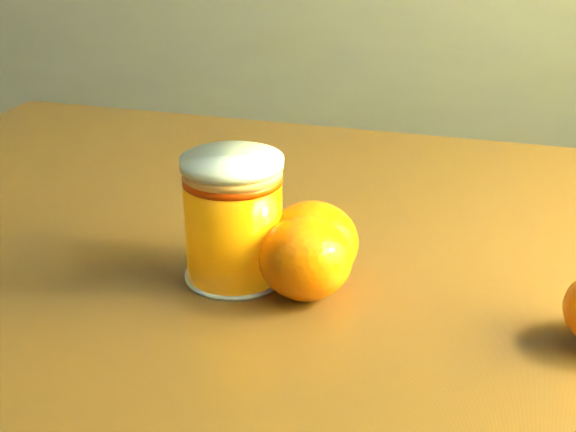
{
  "coord_description": "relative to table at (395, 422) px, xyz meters",
  "views": [
    {
      "loc": [
        0.74,
        -0.38,
        1.09
      ],
      "look_at": [
        0.7,
        0.15,
        0.85
      ],
      "focal_mm": 50.0,
      "sensor_mm": 36.0,
      "label": 1
    }
  ],
  "objects": [
    {
      "name": "orange_extra",
      "position": [
        -0.07,
        0.0,
        0.13
      ],
      "size": [
        0.07,
        0.07,
        0.06
      ],
      "primitive_type": "ellipsoid",
      "rotation": [
        0.0,
        0.0,
        0.04
      ],
      "color": "orange",
      "rests_on": "table"
    },
    {
      "name": "juice_glass",
      "position": [
        -0.12,
        0.03,
        0.15
      ],
      "size": [
        0.07,
        0.07,
        0.09
      ],
      "rotation": [
        0.0,
        0.0,
        -0.17
      ],
      "color": "orange",
      "rests_on": "table"
    },
    {
      "name": "orange_front",
      "position": [
        -0.07,
        0.03,
        0.13
      ],
      "size": [
        0.09,
        0.09,
        0.06
      ],
      "primitive_type": "ellipsoid",
      "rotation": [
        0.0,
        0.0,
        -0.41
      ],
      "color": "orange",
      "rests_on": "table"
    },
    {
      "name": "kitchen_counter",
      "position": [
        -0.78,
        1.34,
        -0.25
      ],
      "size": [
        3.15,
        0.6,
        0.9
      ],
      "primitive_type": "cube",
      "color": "#535258",
      "rests_on": "ground"
    },
    {
      "name": "table",
      "position": [
        0.0,
        0.0,
        0.0
      ],
      "size": [
        1.2,
        0.95,
        0.81
      ],
      "rotation": [
        0.0,
        0.0,
        -0.2
      ],
      "color": "brown",
      "rests_on": "ground"
    }
  ]
}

